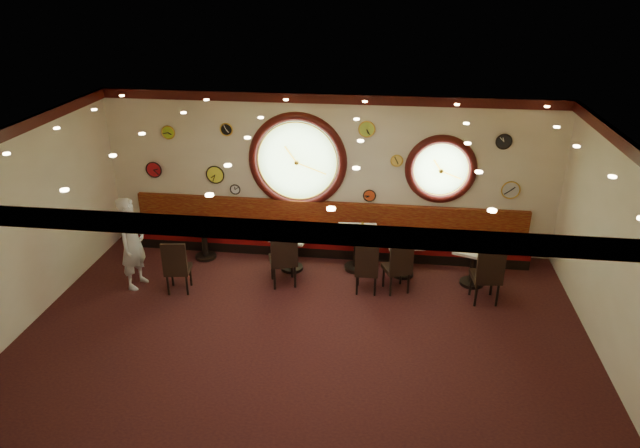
{
  "coord_description": "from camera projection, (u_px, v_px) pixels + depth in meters",
  "views": [
    {
      "loc": [
        1.22,
        -7.67,
        5.35
      ],
      "look_at": [
        0.13,
        0.8,
        1.5
      ],
      "focal_mm": 32.0,
      "sensor_mm": 36.0,
      "label": 1
    }
  ],
  "objects": [
    {
      "name": "banquette_back",
      "position": [
        327.0,
        214.0,
        11.63
      ],
      "size": [
        8.0,
        0.1,
        0.55
      ],
      "primitive_type": "cube",
      "color": "#5E070A",
      "rests_on": "wall_back"
    },
    {
      "name": "porthole_right_glass",
      "position": [
        441.0,
        169.0,
        10.99
      ],
      "size": [
        1.1,
        0.02,
        1.1
      ],
      "primitive_type": "cylinder",
      "rotation": [
        1.57,
        0.0,
        0.0
      ],
      "color": "#91C073",
      "rests_on": "wall_back"
    },
    {
      "name": "porthole_right_frame",
      "position": [
        441.0,
        169.0,
        10.98
      ],
      "size": [
        1.38,
        0.18,
        1.38
      ],
      "primitive_type": "torus",
      "rotation": [
        1.57,
        0.0,
        0.0
      ],
      "color": "#340A09",
      "rests_on": "wall_back"
    },
    {
      "name": "chair_e",
      "position": [
        488.0,
        271.0,
        9.68
      ],
      "size": [
        0.53,
        0.53,
        0.7
      ],
      "rotation": [
        0.0,
        0.0,
        0.12
      ],
      "color": "black",
      "rests_on": "floor"
    },
    {
      "name": "condiment_c_bottle",
      "position": [
        362.0,
        226.0,
        10.73
      ],
      "size": [
        0.05,
        0.05,
        0.17
      ],
      "primitive_type": "cylinder",
      "color": "gold",
      "rests_on": "table_c"
    },
    {
      "name": "molding_right",
      "position": [
        638.0,
        154.0,
        7.48
      ],
      "size": [
        0.1,
        6.0,
        0.18
      ],
      "primitive_type": "cube",
      "color": "#340A09",
      "rests_on": "wall_back"
    },
    {
      "name": "waiter",
      "position": [
        133.0,
        243.0,
        10.17
      ],
      "size": [
        0.52,
        0.69,
        1.72
      ],
      "primitive_type": "imported",
      "rotation": [
        0.0,
        0.0,
        1.39
      ],
      "color": "silver",
      "rests_on": "floor"
    },
    {
      "name": "wall_clock_6",
      "position": [
        367.0,
        129.0,
        10.82
      ],
      "size": [
        0.3,
        0.03,
        0.3
      ],
      "primitive_type": "cylinder",
      "rotation": [
        1.57,
        0.0,
        0.0
      ],
      "color": "#B0D041",
      "rests_on": "wall_back"
    },
    {
      "name": "condiment_d_salt",
      "position": [
        398.0,
        237.0,
        10.6
      ],
      "size": [
        0.03,
        0.03,
        0.09
      ],
      "primitive_type": "cylinder",
      "color": "silver",
      "rests_on": "table_d"
    },
    {
      "name": "wall_clock_2",
      "position": [
        511.0,
        190.0,
        10.94
      ],
      "size": [
        0.34,
        0.03,
        0.34
      ],
      "primitive_type": "cylinder",
      "rotation": [
        1.57,
        0.0,
        0.0
      ],
      "color": "silver",
      "rests_on": "wall_back"
    },
    {
      "name": "chair_a",
      "position": [
        176.0,
        264.0,
        10.03
      ],
      "size": [
        0.48,
        0.48,
        0.63
      ],
      "rotation": [
        0.0,
        0.0,
        0.14
      ],
      "color": "black",
      "rests_on": "floor"
    },
    {
      "name": "floor",
      "position": [
        306.0,
        327.0,
        9.28
      ],
      "size": [
        9.0,
        6.0,
        0.0
      ],
      "primitive_type": "cube",
      "color": "black",
      "rests_on": "ground"
    },
    {
      "name": "condiment_e_salt",
      "position": [
        473.0,
        245.0,
        10.25
      ],
      "size": [
        0.03,
        0.03,
        0.1
      ],
      "primitive_type": "cylinder",
      "color": "silver",
      "rests_on": "table_e"
    },
    {
      "name": "porthole_right_ring",
      "position": [
        441.0,
        170.0,
        10.95
      ],
      "size": [
        1.09,
        0.03,
        1.09
      ],
      "primitive_type": "torus",
      "rotation": [
        1.57,
        0.0,
        0.0
      ],
      "color": "gold",
      "rests_on": "wall_back"
    },
    {
      "name": "table_a",
      "position": [
        204.0,
        237.0,
        11.33
      ],
      "size": [
        0.84,
        0.84,
        0.73
      ],
      "color": "black",
      "rests_on": "floor"
    },
    {
      "name": "condiment_a_pepper",
      "position": [
        203.0,
        223.0,
        11.18
      ],
      "size": [
        0.04,
        0.04,
        0.1
      ],
      "primitive_type": "cylinder",
      "color": "silver",
      "rests_on": "table_a"
    },
    {
      "name": "molding_front",
      "position": [
        255.0,
        230.0,
        5.33
      ],
      "size": [
        9.0,
        0.1,
        0.18
      ],
      "primitive_type": "cube",
      "color": "#340A09",
      "rests_on": "wall_back"
    },
    {
      "name": "wall_clock_1",
      "position": [
        168.0,
        132.0,
        11.36
      ],
      "size": [
        0.26,
        0.03,
        0.26
      ],
      "primitive_type": "cylinder",
      "rotation": [
        1.57,
        0.0,
        0.0
      ],
      "color": "#A5CD29",
      "rests_on": "wall_back"
    },
    {
      "name": "condiment_d_pepper",
      "position": [
        405.0,
        238.0,
        10.57
      ],
      "size": [
        0.03,
        0.03,
        0.09
      ],
      "primitive_type": "cylinder",
      "color": "#BBBCC0",
      "rests_on": "table_d"
    },
    {
      "name": "condiment_d_bottle",
      "position": [
        412.0,
        234.0,
        10.61
      ],
      "size": [
        0.06,
        0.06,
        0.18
      ],
      "primitive_type": "cylinder",
      "color": "orange",
      "rests_on": "table_d"
    },
    {
      "name": "wall_clock_8",
      "position": [
        397.0,
        161.0,
        10.99
      ],
      "size": [
        0.22,
        0.03,
        0.22
      ],
      "primitive_type": "cylinder",
      "rotation": [
        1.57,
        0.0,
        0.0
      ],
      "color": "#FAD053",
      "rests_on": "wall_back"
    },
    {
      "name": "condiment_b_salt",
      "position": [
        288.0,
        230.0,
        10.82
      ],
      "size": [
        0.04,
        0.04,
        0.11
      ],
      "primitive_type": "cylinder",
      "color": "silver",
      "rests_on": "table_b"
    },
    {
      "name": "condiment_b_bottle",
      "position": [
        297.0,
        229.0,
        10.82
      ],
      "size": [
        0.05,
        0.05,
        0.15
      ],
      "primitive_type": "cylinder",
      "color": "gold",
      "rests_on": "table_b"
    },
    {
      "name": "banquette_base",
      "position": [
        326.0,
        248.0,
        11.7
      ],
      "size": [
        8.0,
        0.55,
        0.2
      ],
      "primitive_type": "cube",
      "color": "black",
      "rests_on": "floor"
    },
    {
      "name": "table_b",
      "position": [
        291.0,
        248.0,
        10.88
      ],
      "size": [
        0.78,
        0.78,
        0.74
      ],
      "color": "black",
      "rests_on": "floor"
    },
    {
      "name": "wall_left",
      "position": [
        28.0,
        223.0,
        9.14
      ],
      "size": [
        0.02,
        6.0,
        3.2
      ],
      "primitive_type": "cube",
      "color": "beige",
      "rests_on": "floor"
    },
    {
      "name": "banquette_seat",
      "position": [
        326.0,
        237.0,
        11.59
      ],
      "size": [
        8.0,
        0.55,
        0.3
      ],
      "primitive_type": "cube",
      "color": "#5E080A",
      "rests_on": "banquette_base"
    },
    {
      "name": "porthole_left_glass",
      "position": [
        298.0,
        161.0,
        11.29
      ],
      "size": [
        1.66,
        0.02,
        1.66
      ],
      "primitive_type": "cylinder",
      "rotation": [
        1.57,
        0.0,
        0.0
      ],
      "color": "#91C073",
      "rests_on": "wall_back"
    },
    {
      "name": "chair_c",
      "position": [
        367.0,
        265.0,
        10.04
      ],
      "size": [
        0.41,
        0.41,
        0.6
      ],
      "rotation": [
        0.0,
        0.0,
        0.0
      ],
      "color": "black",
      "rests_on": "floor"
    },
    {
      "name": "condiment_a_bottle",
      "position": [
        207.0,
        220.0,
        11.27
      ],
      "size": [
        0.04,
        0.04,
        0.14
      ],
      "primitive_type": "cylinder",
      "color": "gold",
      "rests_on": "table_a"
    },
    {
      "name": "condiment_a_salt",
      "position": [
        198.0,
        221.0,
        11.26
      ],
      "size": [
        0.04,
        0.04,
        0.11
      ],
      "primitive_type": "cylinder",
      "color": "#B9B8BD",
      "rests_on": "table_a"
    },
    {
      "name": "porthole_left_frame",
      "position": [
        297.0,
        161.0,
        11.28
      ],
      "size": [
        1.98,
        0.18,
        1.98
      ],
      "primitive_type": "torus",
      "rotation": [
        1.57,
        0.0,
        0.0
      ],
      "color": "#340A09",
      "rests_on": "wall_back"
    },
    {
      "name": "condiment_b_pepper",
      "position": [
        288.0,
        234.0,
        10.68
      ],
      "size": [
        0.04,
        0.04,
        0.1
      ],
      "primitive_type": "cylinder",
      "color": "silver",
      "rests_on": "table_b"
    },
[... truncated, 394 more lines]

